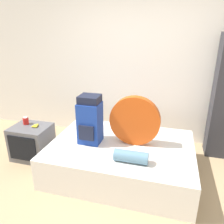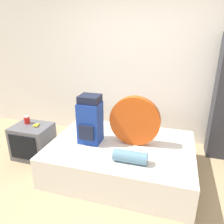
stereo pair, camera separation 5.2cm
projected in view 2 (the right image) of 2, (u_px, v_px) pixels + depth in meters
The scene contains 9 objects.
ground_plane at pixel (113, 206), 2.50m from camera, with size 16.00×16.00×0.00m, color tan.
wall_back at pixel (144, 67), 3.70m from camera, with size 8.00×0.05×2.60m.
bed at pixel (121, 158), 3.05m from camera, with size 1.91×1.38×0.44m.
backpack at pixel (90, 120), 2.93m from camera, with size 0.29×0.30×0.66m.
tent_bag at pixel (135, 121), 2.87m from camera, with size 0.67×0.11×0.67m.
sleeping_roll at pixel (130, 157), 2.54m from camera, with size 0.40×0.14×0.14m.
television at pixel (33, 141), 3.40m from camera, with size 0.56×0.48×0.52m.
canister at pixel (27, 120), 3.39m from camera, with size 0.09×0.09×0.12m.
banana_bunch at pixel (37, 125), 3.31m from camera, with size 0.10×0.13×0.03m.
Camera 2 is at (0.55, -1.87, 1.89)m, focal length 35.00 mm.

